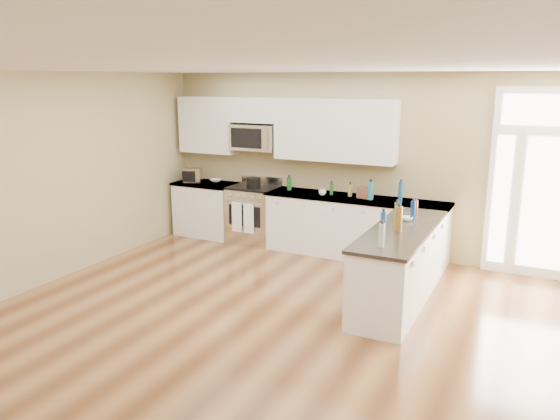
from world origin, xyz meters
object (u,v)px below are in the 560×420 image
stockpot (254,182)px  peninsula_cabinet (400,268)px  kitchen_range (254,214)px  toaster_oven (193,175)px

stockpot → peninsula_cabinet: bearing=-26.0°
kitchen_range → toaster_oven: (-1.16, -0.08, 0.59)m
peninsula_cabinet → kitchen_range: bearing=153.1°
peninsula_cabinet → toaster_oven: (-4.01, 1.37, 0.63)m
stockpot → kitchen_range: bearing=118.0°
kitchen_range → peninsula_cabinet: bearing=-26.9°
peninsula_cabinet → stockpot: bearing=154.0°
peninsula_cabinet → stockpot: 3.19m
stockpot → toaster_oven: toaster_oven is taller
toaster_oven → stockpot: bearing=-21.6°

